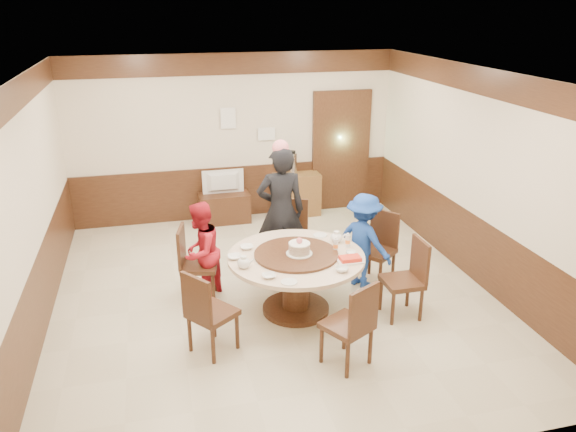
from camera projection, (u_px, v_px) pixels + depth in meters
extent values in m
plane|color=beige|center=(274.00, 295.00, 7.30)|extent=(6.00, 6.00, 0.00)
plane|color=white|center=(272.00, 74.00, 6.29)|extent=(6.00, 6.00, 0.00)
cube|color=beige|center=(234.00, 138.00, 9.51)|extent=(5.50, 0.04, 2.80)
cube|color=beige|center=(363.00, 320.00, 4.08)|extent=(5.50, 0.04, 2.80)
cube|color=beige|center=(29.00, 212.00, 6.17)|extent=(0.04, 6.00, 2.80)
cube|color=beige|center=(476.00, 177.00, 7.42)|extent=(0.04, 6.00, 2.80)
cube|color=#3C2113|center=(274.00, 263.00, 7.14)|extent=(5.50, 6.00, 0.90)
cube|color=#3C2113|center=(272.00, 90.00, 6.36)|extent=(5.50, 6.00, 0.35)
cube|color=#3C2113|center=(341.00, 152.00, 10.02)|extent=(1.05, 0.08, 2.18)
cube|color=#8BD795|center=(340.00, 152.00, 10.04)|extent=(0.88, 0.02, 2.05)
cylinder|color=#3C2113|center=(296.00, 308.00, 6.92)|extent=(0.82, 0.82, 0.06)
cylinder|color=#3C2113|center=(296.00, 285.00, 6.80)|extent=(0.33, 0.33, 0.65)
cylinder|color=beige|center=(296.00, 257.00, 6.67)|extent=(1.64, 1.64, 0.05)
cylinder|color=#3C2113|center=(296.00, 254.00, 6.65)|extent=(1.00, 1.00, 0.03)
cube|color=#3C2113|center=(376.00, 252.00, 7.47)|extent=(0.62, 0.62, 0.06)
cube|color=#3C2113|center=(385.00, 228.00, 7.52)|extent=(0.29, 0.35, 0.50)
cube|color=#3C2113|center=(375.00, 268.00, 7.55)|extent=(0.36, 0.36, 0.42)
cube|color=#3C2113|center=(291.00, 238.00, 7.89)|extent=(0.58, 0.58, 0.06)
cube|color=#3C2113|center=(293.00, 215.00, 7.98)|extent=(0.40, 0.20, 0.50)
cube|color=#3C2113|center=(291.00, 254.00, 7.97)|extent=(0.36, 0.36, 0.42)
cube|color=#3C2113|center=(199.00, 266.00, 7.07)|extent=(0.53, 0.53, 0.06)
cube|color=#3C2113|center=(181.00, 247.00, 6.97)|extent=(0.13, 0.42, 0.50)
cube|color=#3C2113|center=(201.00, 283.00, 7.15)|extent=(0.36, 0.36, 0.42)
cube|color=#3C2113|center=(213.00, 313.00, 5.99)|extent=(0.62, 0.62, 0.06)
cube|color=#3C2113|center=(196.00, 299.00, 5.74)|extent=(0.28, 0.36, 0.50)
cube|color=#3C2113|center=(214.00, 333.00, 6.08)|extent=(0.36, 0.36, 0.42)
cube|color=#3C2113|center=(347.00, 326.00, 5.77)|extent=(0.60, 0.60, 0.06)
cube|color=#3C2113|center=(364.00, 310.00, 5.53)|extent=(0.39, 0.24, 0.50)
cube|color=#3C2113|center=(346.00, 345.00, 5.85)|extent=(0.36, 0.36, 0.42)
cube|color=#3C2113|center=(402.00, 282.00, 6.67)|extent=(0.44, 0.44, 0.06)
cube|color=#3C2113|center=(420.00, 259.00, 6.62)|extent=(0.04, 0.42, 0.50)
cube|color=#3C2113|center=(401.00, 300.00, 6.75)|extent=(0.36, 0.36, 0.42)
imported|color=black|center=(281.00, 211.00, 7.63)|extent=(0.70, 0.50, 1.80)
imported|color=#B41825|center=(201.00, 252.00, 7.00)|extent=(0.75, 0.79, 1.29)
imported|color=#183D9B|center=(363.00, 241.00, 7.35)|extent=(0.85, 0.95, 1.28)
cylinder|color=white|center=(299.00, 253.00, 6.62)|extent=(0.31, 0.31, 0.01)
cylinder|color=tan|center=(299.00, 248.00, 6.60)|extent=(0.25, 0.25, 0.11)
cylinder|color=white|center=(299.00, 243.00, 6.57)|extent=(0.25, 0.25, 0.01)
sphere|color=#EA6E79|center=(299.00, 241.00, 6.56)|extent=(0.07, 0.07, 0.07)
ellipsoid|color=white|center=(244.00, 263.00, 6.32)|extent=(0.17, 0.15, 0.13)
ellipsoid|color=white|center=(336.00, 238.00, 7.00)|extent=(0.17, 0.15, 0.13)
imported|color=white|center=(247.00, 247.00, 6.83)|extent=(0.16, 0.16, 0.04)
imported|color=white|center=(342.00, 269.00, 6.25)|extent=(0.15, 0.15, 0.05)
imported|color=white|center=(269.00, 276.00, 6.11)|extent=(0.15, 0.15, 0.04)
imported|color=white|center=(351.00, 253.00, 6.67)|extent=(0.12, 0.12, 0.04)
imported|color=white|center=(235.00, 257.00, 6.56)|extent=(0.17, 0.17, 0.04)
cylinder|color=white|center=(289.00, 282.00, 6.01)|extent=(0.18, 0.18, 0.01)
cylinder|color=white|center=(320.00, 235.00, 7.21)|extent=(0.18, 0.18, 0.01)
cube|color=white|center=(350.00, 261.00, 6.49)|extent=(0.30, 0.20, 0.02)
cube|color=red|center=(350.00, 258.00, 6.48)|extent=(0.24, 0.15, 0.04)
cylinder|color=silver|center=(336.00, 245.00, 6.74)|extent=(0.06, 0.06, 0.16)
cylinder|color=silver|center=(348.00, 241.00, 6.86)|extent=(0.06, 0.06, 0.16)
cube|color=#3C2113|center=(225.00, 208.00, 9.64)|extent=(0.85, 0.45, 0.50)
imported|color=gray|center=(224.00, 183.00, 9.48)|extent=(0.70, 0.10, 0.40)
cube|color=brown|center=(297.00, 194.00, 9.92)|extent=(0.80, 0.40, 0.75)
cylinder|color=silver|center=(293.00, 164.00, 9.70)|extent=(0.15, 0.15, 0.38)
cube|color=white|center=(228.00, 118.00, 9.32)|extent=(0.25, 0.00, 0.35)
cube|color=white|center=(267.00, 134.00, 9.58)|extent=(0.30, 0.00, 0.22)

